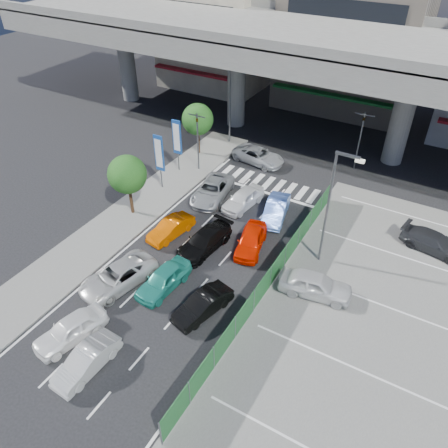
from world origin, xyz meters
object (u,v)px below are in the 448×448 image
Objects in this scene: street_lamp_right at (332,201)px; hatch_black_mid_right at (203,305)px; wagon_silver_front_left at (212,190)px; crossing_wagon_silver at (258,156)px; tree_near at (127,175)px; sedan_black_mid at (204,241)px; street_lamp_left at (232,95)px; parked_sedan_dgrey at (434,243)px; taxi_orange_right at (251,240)px; tree_far at (198,119)px; parked_sedan_white at (315,285)px; taxi_orange_left at (171,228)px; taxi_teal_mid at (163,279)px; signboard_far at (177,139)px; van_white_back_left at (70,330)px; signboard_near at (159,155)px; traffic_light_left at (197,128)px; traffic_light_right at (362,127)px; traffic_cone at (310,277)px; sedan_white_front_mid at (243,199)px; hatch_white_back_mid at (87,361)px; sedan_white_mid_left at (118,276)px; kei_truck_front_right at (276,210)px.

hatch_black_mid_right is (-4.37, -7.67, -4.14)m from street_lamp_right.
wagon_silver_front_left is 6.99m from crossing_wagon_silver.
tree_near is 6.87m from wagon_silver_front_left.
sedan_black_mid reaches higher than crossing_wagon_silver.
sedan_black_mid reaches higher than hatch_black_mid_right.
street_lamp_left is 1.82× the size of parked_sedan_dgrey.
street_lamp_right is 6.27m from taxi_orange_right.
tree_far reaches higher than parked_sedan_white.
tree_far is (-14.97, 8.50, -1.38)m from street_lamp_right.
parked_sedan_white is at bearing 7.36° from taxi_orange_left.
crossing_wagon_silver is at bearing 100.92° from taxi_teal_mid.
tree_near is 7.44m from sedan_black_mid.
hatch_black_mid_right is at bearing -155.13° from crossing_wagon_silver.
signboard_far is at bearing 94.90° from tree_near.
tree_far reaches higher than van_white_back_left.
signboard_far is at bearing -100.31° from street_lamp_left.
crossing_wagon_silver is (0.61, 6.96, -0.03)m from wagon_silver_front_left.
taxi_orange_left is at bearing -77.01° from street_lamp_left.
wagon_silver_front_left is (4.30, 0.82, -2.37)m from signboard_near.
traffic_light_left reaches higher than taxi_orange_left.
crossing_wagon_silver is at bearing 100.28° from taxi_orange_right.
van_white_back_left is at bearing -107.01° from traffic_light_right.
taxi_orange_left is at bearing -178.08° from taxi_orange_right.
parked_sedan_white is at bearing -133.27° from crossing_wagon_silver.
traffic_light_right is 17.09m from sedan_black_mid.
tree_far reaches higher than traffic_cone.
traffic_light_left is 1.28× the size of van_white_back_left.
parked_sedan_dgrey is at bearing 48.66° from traffic_cone.
traffic_light_right is at bearing 54.01° from parked_sedan_dgrey.
sedan_white_front_mid reaches higher than crossing_wagon_silver.
tree_far is 6.27m from crossing_wagon_silver.
sedan_black_mid is (0.13, 10.93, 0.04)m from hatch_white_back_mid.
tree_far is at bearing 119.42° from sedan_white_mid_left.
hatch_white_back_mid is 0.87× the size of parked_sedan_dgrey.
street_lamp_left is at bearing 101.14° from wagon_silver_front_left.
taxi_teal_mid is 10.15m from sedan_white_front_mid.
traffic_light_right is 1.05× the size of sedan_white_mid_left.
street_lamp_right is 8.75m from parked_sedan_dgrey.
sedan_white_front_mid reaches higher than taxi_orange_left.
street_lamp_right is at bearing 2.42° from parked_sedan_white.
sedan_white_front_mid is at bearing 92.58° from hatch_white_back_mid.
signboard_near is at bearing 148.30° from taxi_orange_right.
parked_sedan_white reaches higher than taxi_teal_mid.
sedan_white_front_mid is at bearing 43.28° from parked_sedan_white.
taxi_orange_right is at bearing 37.77° from sedan_black_mid.
tree_near is 8.02m from sedan_white_mid_left.
hatch_white_back_mid is at bearing -118.40° from street_lamp_right.
taxi_teal_mid is at bearing -118.52° from kei_truck_front_right.
street_lamp_left reaches higher than signboard_near.
traffic_light_right reaches higher than taxi_orange_left.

